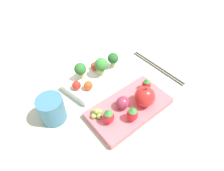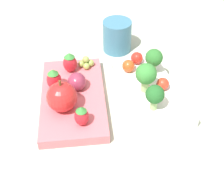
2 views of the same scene
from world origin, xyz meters
The scene contains 16 objects.
ground_plane centered at (0.00, 0.00, 0.00)m, with size 4.00×4.00×0.00m, color #ADB7A3.
bento_box_savoury centered at (-0.01, 0.07, 0.01)m, with size 0.22×0.13×0.02m.
bento_box_fruit centered at (-0.01, -0.08, 0.01)m, with size 0.23×0.13×0.02m.
broccoli_floret_0 centered at (0.00, 0.06, 0.06)m, with size 0.04×0.04×0.06m.
broccoli_floret_1 centered at (0.05, 0.06, 0.06)m, with size 0.03×0.03×0.05m.
broccoli_floret_2 centered at (-0.05, 0.09, 0.06)m, with size 0.04×0.04×0.05m.
cherry_tomato_0 centered at (-0.06, 0.04, 0.04)m, with size 0.03×0.03×0.03m.
cherry_tomato_1 centered at (0.00, 0.09, 0.04)m, with size 0.02×0.02×0.02m.
cherry_tomato_2 centered at (-0.09, 0.06, 0.04)m, with size 0.03×0.03×0.03m.
apple centered at (0.02, -0.10, 0.05)m, with size 0.06×0.06×0.06m.
strawberry_0 centered at (0.06, -0.07, 0.04)m, with size 0.03×0.03×0.04m.
strawberry_1 centered at (-0.04, -0.11, 0.04)m, with size 0.03×0.03×0.04m.
strawberry_2 centered at (-0.09, -0.08, 0.04)m, with size 0.03×0.03×0.04m.
plum centered at (-0.03, -0.07, 0.04)m, with size 0.04×0.04×0.03m.
grape_cluster centered at (-0.10, -0.05, 0.03)m, with size 0.03×0.03×0.02m.
drinking_cup centered at (-0.18, 0.03, 0.04)m, with size 0.07×0.07×0.07m.
Camera 2 is at (0.43, -0.07, 0.42)m, focal length 50.00 mm.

